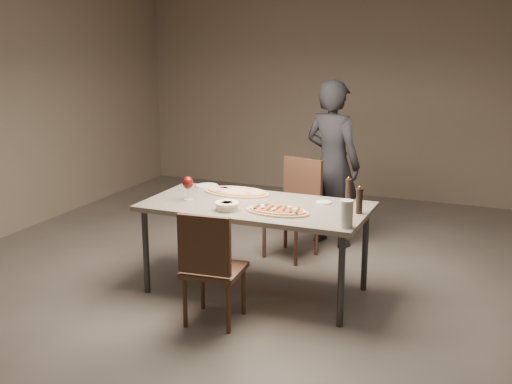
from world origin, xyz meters
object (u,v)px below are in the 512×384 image
at_px(bread_basket, 227,205).
at_px(diner, 332,164).
at_px(pepper_mill_left, 348,190).
at_px(carafe, 346,214).
at_px(chair_near, 210,263).
at_px(ham_pizza, 237,192).
at_px(chair_far, 296,202).
at_px(dining_table, 256,211).
at_px(zucchini_pizza, 278,210).

bearing_deg(bread_basket, diner, 77.79).
distance_m(pepper_mill_left, carafe, 0.73).
bearing_deg(chair_near, pepper_mill_left, 51.65).
relative_size(ham_pizza, chair_far, 0.63).
xyz_separation_m(pepper_mill_left, chair_near, (-0.72, -1.09, -0.36)).
height_order(pepper_mill_left, chair_far, pepper_mill_left).
bearing_deg(ham_pizza, chair_near, -75.82).
xyz_separation_m(dining_table, bread_basket, (-0.14, -0.25, 0.10)).
relative_size(bread_basket, pepper_mill_left, 0.95).
xyz_separation_m(ham_pizza, chair_far, (0.28, 0.74, -0.25)).
bearing_deg(ham_pizza, pepper_mill_left, 8.74).
bearing_deg(zucchini_pizza, carafe, -34.17).
height_order(bread_basket, pepper_mill_left, pepper_mill_left).
relative_size(dining_table, ham_pizza, 3.06).
bearing_deg(chair_far, dining_table, 104.19).
relative_size(dining_table, zucchini_pizza, 3.55).
bearing_deg(zucchini_pizza, ham_pizza, 123.22).
xyz_separation_m(zucchini_pizza, pepper_mill_left, (0.41, 0.55, 0.08)).
distance_m(carafe, chair_near, 1.04).
bearing_deg(dining_table, diner, 81.08).
bearing_deg(chair_far, ham_pizza, 83.12).
bearing_deg(chair_near, diner, 77.39).
bearing_deg(carafe, ham_pizza, 152.40).
distance_m(ham_pizza, chair_near, 1.03).
xyz_separation_m(dining_table, ham_pizza, (-0.28, 0.25, 0.07)).
bearing_deg(chair_far, chair_near, 102.18).
relative_size(zucchini_pizza, chair_near, 0.59).
height_order(dining_table, ham_pizza, ham_pizza).
height_order(ham_pizza, diner, diner).
relative_size(zucchini_pizza, bread_basket, 2.63).
distance_m(carafe, diner, 1.86).
height_order(zucchini_pizza, chair_near, chair_near).
relative_size(dining_table, diner, 1.09).
bearing_deg(chair_far, bread_basket, 97.79).
xyz_separation_m(bread_basket, chair_far, (0.14, 1.24, -0.27)).
xyz_separation_m(chair_near, chair_far, (0.06, 1.71, 0.03)).
bearing_deg(carafe, bread_basket, 175.52).
distance_m(carafe, chair_far, 1.59).
xyz_separation_m(dining_table, diner, (0.22, 1.43, 0.13)).
xyz_separation_m(chair_far, diner, (0.22, 0.44, 0.31)).
relative_size(chair_far, diner, 0.56).
bearing_deg(carafe, chair_far, 122.16).
bearing_deg(pepper_mill_left, carafe, -76.41).
bearing_deg(ham_pizza, zucchini_pizza, -37.14).
height_order(ham_pizza, chair_near, chair_near).
bearing_deg(dining_table, carafe, -21.61).
xyz_separation_m(dining_table, chair_near, (-0.06, -0.71, -0.21)).
height_order(bread_basket, diner, diner).
xyz_separation_m(carafe, chair_near, (-0.89, -0.39, -0.36)).
distance_m(zucchini_pizza, diner, 1.59).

